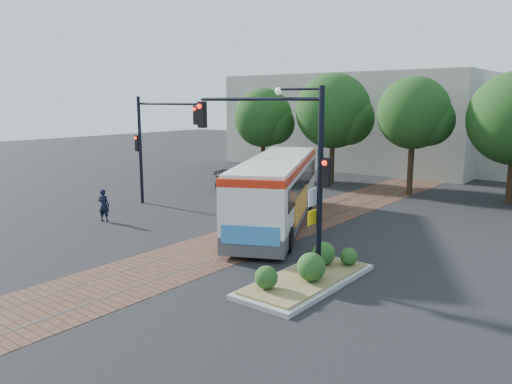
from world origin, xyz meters
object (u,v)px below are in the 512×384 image
traffic_island (309,273)px  signal_pole_main (287,152)px  officer (104,205)px  parked_car (252,182)px  city_bus (277,188)px  signal_pole_left (153,136)px

traffic_island → signal_pole_main: signal_pole_main is taller
officer → parked_car: officer is taller
city_bus → signal_pole_main: (4.39, -5.56, 2.40)m
traffic_island → signal_pole_left: bearing=159.6°
parked_car → signal_pole_left: bearing=146.7°
signal_pole_main → parked_car: signal_pole_main is taller
signal_pole_left → parked_car: 7.32m
traffic_island → signal_pole_main: size_ratio=0.87×
signal_pole_main → signal_pole_left: signal_pole_main is taller
city_bus → officer: 8.44m
traffic_island → parked_car: (-11.38, 11.24, 0.35)m
signal_pole_main → officer: 11.83m
city_bus → traffic_island: (5.35, -5.65, -1.43)m
officer → city_bus: bearing=-170.7°
parked_car → officer: bearing=157.7°
parked_car → city_bus: bearing=-150.2°
parked_car → traffic_island: bearing=-152.0°
signal_pole_left → officer: (0.92, -3.99, -3.08)m
signal_pole_left → officer: bearing=-76.9°
city_bus → signal_pole_left: (-7.84, -0.75, 2.11)m
traffic_island → parked_car: size_ratio=1.10×
officer → traffic_island: bearing=150.7°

